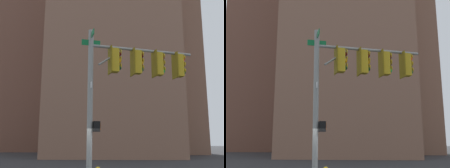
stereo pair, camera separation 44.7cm
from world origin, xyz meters
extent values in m
cylinder|color=gray|center=(-0.43, 0.35, 3.27)|extent=(0.21, 0.21, 6.55)
cylinder|color=gray|center=(0.28, -1.84, 5.88)|extent=(1.53, 4.42, 0.12)
cylinder|color=gray|center=(-0.17, -0.44, 5.43)|extent=(0.40, 1.01, 0.75)
cube|color=#0F6B33|center=(-0.43, 0.35, 6.30)|extent=(1.07, 0.37, 0.24)
cube|color=#0F6B33|center=(-0.43, 0.35, 6.00)|extent=(0.27, 0.75, 0.24)
cube|color=white|center=(-0.43, 0.35, 4.20)|extent=(0.44, 0.17, 0.24)
cube|color=gold|center=(-0.12, -0.60, 5.32)|extent=(0.43, 0.43, 1.00)
cube|color=#775E0F|center=(-0.18, -0.42, 5.32)|extent=(0.53, 0.21, 1.16)
sphere|color=#470A07|center=(-0.05, -0.80, 5.62)|extent=(0.20, 0.20, 0.20)
cylinder|color=gold|center=(-0.03, -0.86, 5.71)|extent=(0.23, 0.11, 0.23)
sphere|color=#F29E0C|center=(-0.05, -0.80, 5.32)|extent=(0.20, 0.20, 0.20)
cylinder|color=gold|center=(-0.03, -0.86, 5.41)|extent=(0.23, 0.11, 0.23)
sphere|color=#0A3819|center=(-0.05, -0.80, 5.02)|extent=(0.20, 0.20, 0.20)
cylinder|color=gold|center=(-0.03, -0.86, 5.11)|extent=(0.23, 0.11, 0.23)
cube|color=gold|center=(0.19, -1.56, 5.32)|extent=(0.43, 0.43, 1.00)
cube|color=#775E0F|center=(0.13, -1.38, 5.32)|extent=(0.53, 0.21, 1.16)
sphere|color=#470A07|center=(0.25, -1.75, 5.62)|extent=(0.20, 0.20, 0.20)
cylinder|color=gold|center=(0.27, -1.81, 5.71)|extent=(0.23, 0.11, 0.23)
sphere|color=#F29E0C|center=(0.25, -1.75, 5.32)|extent=(0.20, 0.20, 0.20)
cylinder|color=gold|center=(0.27, -1.81, 5.41)|extent=(0.23, 0.11, 0.23)
sphere|color=#0A3819|center=(0.25, -1.75, 5.02)|extent=(0.20, 0.20, 0.20)
cylinder|color=gold|center=(0.27, -1.81, 5.11)|extent=(0.23, 0.11, 0.23)
cube|color=gold|center=(0.50, -2.51, 5.32)|extent=(0.43, 0.43, 1.00)
cube|color=#775E0F|center=(0.44, -2.33, 5.32)|extent=(0.53, 0.21, 1.16)
sphere|color=#470A07|center=(0.56, -2.70, 5.62)|extent=(0.20, 0.20, 0.20)
cylinder|color=gold|center=(0.58, -2.77, 5.71)|extent=(0.23, 0.11, 0.23)
sphere|color=#4C330A|center=(0.56, -2.70, 5.32)|extent=(0.20, 0.20, 0.20)
cylinder|color=gold|center=(0.58, -2.77, 5.41)|extent=(0.23, 0.11, 0.23)
sphere|color=green|center=(0.56, -2.70, 5.02)|extent=(0.20, 0.20, 0.20)
cylinder|color=gold|center=(0.58, -2.77, 5.11)|extent=(0.23, 0.11, 0.23)
cube|color=gold|center=(0.81, -3.46, 5.32)|extent=(0.43, 0.43, 1.00)
cube|color=#775E0F|center=(0.75, -3.28, 5.32)|extent=(0.53, 0.21, 1.16)
sphere|color=red|center=(0.87, -3.66, 5.62)|extent=(0.20, 0.20, 0.20)
cylinder|color=gold|center=(0.89, -3.72, 5.71)|extent=(0.23, 0.11, 0.23)
sphere|color=#4C330A|center=(0.87, -3.66, 5.32)|extent=(0.20, 0.20, 0.20)
cylinder|color=gold|center=(0.89, -3.72, 5.41)|extent=(0.23, 0.11, 0.23)
sphere|color=#0A3819|center=(0.87, -3.66, 5.02)|extent=(0.20, 0.20, 0.20)
cylinder|color=gold|center=(0.89, -3.72, 5.11)|extent=(0.23, 0.11, 0.23)
cube|color=black|center=(-0.35, 0.10, 2.59)|extent=(0.42, 0.35, 0.40)
cube|color=#EA5914|center=(-0.30, -0.02, 2.59)|extent=(0.25, 0.10, 0.28)
cube|color=#845B47|center=(31.92, 0.04, 19.11)|extent=(24.83, 16.50, 38.22)
cube|color=#845B47|center=(39.33, -5.29, 24.29)|extent=(18.59, 16.95, 48.58)
cube|color=#9EC6C1|center=(57.31, 7.86, 34.48)|extent=(28.71, 30.36, 68.96)
cube|color=brown|center=(47.70, 15.83, 20.87)|extent=(18.09, 18.60, 41.73)
camera|label=1|loc=(-11.16, -0.88, 2.05)|focal=44.22mm
camera|label=2|loc=(-11.13, -1.32, 2.05)|focal=44.22mm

